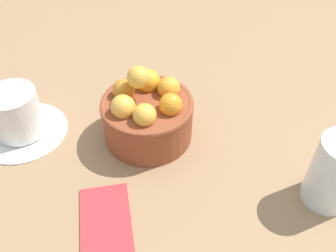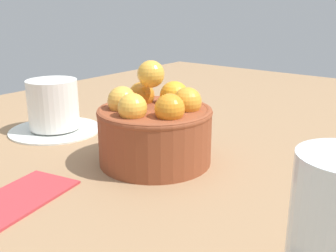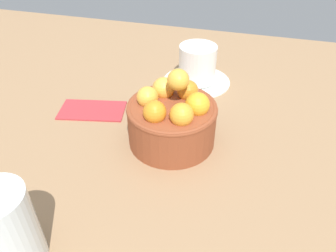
# 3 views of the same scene
# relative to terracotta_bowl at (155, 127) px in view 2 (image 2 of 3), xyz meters

# --- Properties ---
(ground_plane) EXTENTS (1.59, 1.09, 0.05)m
(ground_plane) POSITION_rel_terracotta_bowl_xyz_m (0.00, 0.00, -0.07)
(ground_plane) COLOR #997551
(terracotta_bowl) EXTENTS (0.15, 0.15, 0.14)m
(terracotta_bowl) POSITION_rel_terracotta_bowl_xyz_m (0.00, 0.00, 0.00)
(terracotta_bowl) COLOR brown
(terracotta_bowl) RESTS_ON ground_plane
(coffee_cup) EXTENTS (0.15, 0.15, 0.09)m
(coffee_cup) POSITION_rel_terracotta_bowl_xyz_m (-0.00, -0.22, -0.01)
(coffee_cup) COLOR white
(coffee_cup) RESTS_ON ground_plane
(folded_napkin) EXTENTS (0.14, 0.10, 0.01)m
(folded_napkin) POSITION_rel_terracotta_bowl_xyz_m (0.18, -0.05, -0.05)
(folded_napkin) COLOR #B23338
(folded_napkin) RESTS_ON ground_plane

